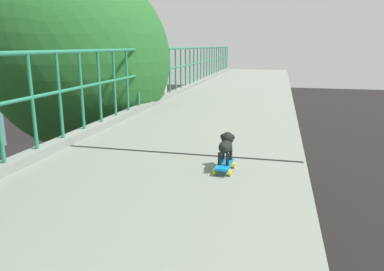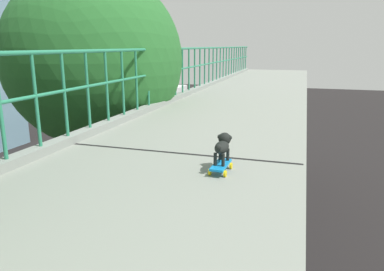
# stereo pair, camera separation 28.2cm
# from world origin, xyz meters

# --- Properties ---
(overpass_deck) EXTENTS (3.24, 36.00, 0.54)m
(overpass_deck) POSITION_xyz_m (1.32, 0.00, 5.29)
(overpass_deck) COLOR gray
(overpass_deck) RESTS_ON bridge_pier
(green_railing) EXTENTS (0.20, 34.20, 1.28)m
(green_railing) POSITION_xyz_m (-0.25, 0.00, 5.85)
(green_railing) COLOR gray
(green_railing) RESTS_ON overpass_deck
(car_red_taxi_fifth) EXTENTS (1.86, 3.82, 1.67)m
(car_red_taxi_fifth) POSITION_xyz_m (-5.53, 10.49, 0.72)
(car_red_taxi_fifth) COLOR red
(car_red_taxi_fifth) RESTS_ON ground
(city_bus) EXTENTS (2.75, 11.53, 3.30)m
(city_bus) POSITION_xyz_m (-8.88, 23.46, 1.87)
(city_bus) COLOR white
(city_bus) RESTS_ON ground
(roadside_tree_mid) EXTENTS (4.26, 4.26, 8.66)m
(roadside_tree_mid) POSITION_xyz_m (-2.06, 4.81, 6.51)
(roadside_tree_mid) COLOR #4B4231
(roadside_tree_mid) RESTS_ON ground
(toy_skateboard) EXTENTS (0.20, 0.42, 0.09)m
(toy_skateboard) POSITION_xyz_m (2.05, 0.60, 5.62)
(toy_skateboard) COLOR #1283D6
(toy_skateboard) RESTS_ON overpass_deck
(small_dog) EXTENTS (0.16, 0.40, 0.31)m
(small_dog) POSITION_xyz_m (2.05, 0.67, 5.84)
(small_dog) COLOR black
(small_dog) RESTS_ON toy_skateboard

